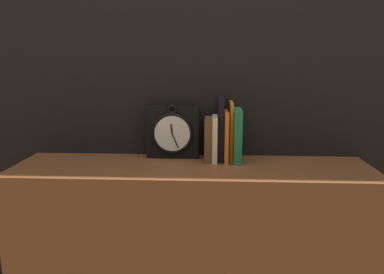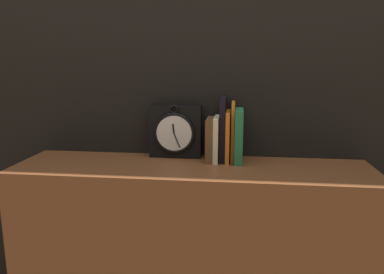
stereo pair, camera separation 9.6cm
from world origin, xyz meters
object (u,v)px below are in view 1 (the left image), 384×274
book_slot0_brown (208,139)px  book_slot2_black (221,129)px  book_slot4_orange (231,131)px  book_slot3_orange (226,136)px  clock (173,132)px  book_slot5_green (237,135)px  book_slot1_cream (215,139)px

book_slot0_brown → book_slot2_black: bearing=7.6°
book_slot0_brown → book_slot4_orange: size_ratio=0.73×
book_slot2_black → book_slot3_orange: book_slot2_black is taller
clock → book_slot5_green: bearing=-8.3°
clock → book_slot1_cream: (0.17, -0.03, -0.02)m
book_slot2_black → book_slot5_green: (0.06, -0.01, -0.02)m
book_slot1_cream → book_slot3_orange: bearing=-5.4°
book_slot1_cream → book_slot3_orange: 0.05m
book_slot4_orange → book_slot5_green: size_ratio=1.13×
book_slot1_cream → book_slot4_orange: book_slot4_orange is taller
book_slot3_orange → book_slot1_cream: bearing=174.6°
clock → book_slot0_brown: bearing=-12.5°
book_slot2_black → book_slot5_green: 0.07m
book_slot0_brown → book_slot2_black: 0.06m
book_slot2_black → book_slot4_orange: size_ratio=1.08×
book_slot2_black → book_slot5_green: size_ratio=1.21×
book_slot3_orange → book_slot5_green: 0.04m
clock → book_slot5_green: 0.26m
book_slot2_black → book_slot5_green: bearing=-10.9°
book_slot2_black → book_slot4_orange: (0.04, -0.00, -0.01)m
book_slot2_black → book_slot0_brown: bearing=-172.4°
book_slot3_orange → book_slot4_orange: 0.03m
book_slot0_brown → book_slot5_green: (0.11, -0.01, 0.02)m
book_slot5_green → clock: bearing=171.7°
book_slot2_black → book_slot1_cream: bearing=-160.1°
book_slot2_black → book_slot5_green: book_slot2_black is taller
book_slot1_cream → book_slot3_orange: book_slot3_orange is taller
clock → book_slot0_brown: 0.15m
book_slot0_brown → book_slot3_orange: size_ratio=0.85×
clock → book_slot3_orange: bearing=-10.2°
book_slot0_brown → book_slot1_cream: book_slot1_cream is taller
book_slot1_cream → book_slot5_green: size_ratio=0.85×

